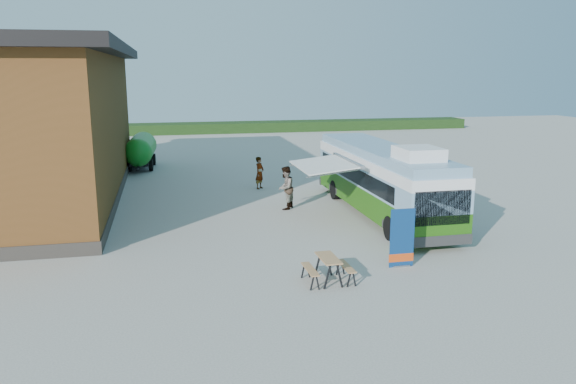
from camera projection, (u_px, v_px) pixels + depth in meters
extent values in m
plane|color=#BCB7AD|center=(283.00, 243.00, 20.86)|extent=(100.00, 100.00, 0.00)
cube|color=brown|center=(32.00, 128.00, 27.45)|extent=(8.00, 20.00, 7.00)
cube|color=black|center=(24.00, 49.00, 26.65)|extent=(9.60, 21.20, 0.50)
cube|color=#332D28|center=(38.00, 193.00, 28.15)|extent=(8.10, 20.10, 0.50)
cube|color=#264419|center=(283.00, 126.00, 58.68)|extent=(40.00, 3.00, 1.00)
cube|color=#3A7513|center=(380.00, 196.00, 24.83)|extent=(2.40, 11.30, 1.03)
cube|color=#79A0BE|center=(381.00, 175.00, 24.63)|extent=(2.40, 11.30, 0.85)
cube|color=black|center=(352.00, 174.00, 24.83)|extent=(0.08, 9.41, 0.66)
cube|color=black|center=(401.00, 172.00, 25.32)|extent=(0.08, 9.41, 0.66)
cube|color=white|center=(382.00, 160.00, 24.49)|extent=(2.40, 11.30, 0.42)
cube|color=#79A0BE|center=(382.00, 151.00, 24.40)|extent=(2.26, 11.11, 0.38)
cube|color=white|center=(419.00, 153.00, 20.91)|extent=(1.51, 1.70, 0.47)
cube|color=black|center=(442.00, 208.00, 19.30)|extent=(2.12, 0.07, 1.22)
cube|color=#2D2D2D|center=(440.00, 240.00, 19.60)|extent=(2.40, 0.21, 0.38)
cube|color=#2D2D2D|center=(341.00, 180.00, 30.21)|extent=(2.40, 0.21, 0.38)
cylinder|color=black|center=(391.00, 228.00, 21.09)|extent=(0.29, 0.94, 0.94)
cylinder|color=black|center=(443.00, 225.00, 21.55)|extent=(0.29, 0.94, 0.94)
cylinder|color=black|center=(335.00, 190.00, 27.82)|extent=(0.29, 0.94, 0.94)
cylinder|color=black|center=(375.00, 188.00, 28.27)|extent=(0.29, 0.94, 0.94)
cube|color=white|center=(323.00, 161.00, 23.77)|extent=(2.20, 3.52, 0.28)
cube|color=#A5A8AD|center=(348.00, 156.00, 23.97)|extent=(0.17, 3.81, 0.15)
cylinder|color=#A5A8AD|center=(333.00, 169.00, 22.41)|extent=(2.28, 0.06, 0.29)
cylinder|color=#A5A8AD|center=(314.00, 158.00, 25.18)|extent=(2.28, 0.06, 0.29)
cube|color=navy|center=(402.00, 238.00, 18.13)|extent=(0.83, 0.03, 1.95)
cube|color=#D54614|center=(401.00, 258.00, 18.28)|extent=(0.85, 0.04, 0.27)
cube|color=#A5A8AD|center=(401.00, 266.00, 18.34)|extent=(0.59, 0.18, 0.06)
cylinder|color=#A5A8AD|center=(402.00, 238.00, 18.15)|extent=(0.02, 0.02, 1.95)
cube|color=tan|center=(328.00, 258.00, 16.85)|extent=(0.54, 1.24, 0.04)
cube|color=tan|center=(310.00, 269.00, 16.79)|extent=(0.28, 1.24, 0.04)
cube|color=tan|center=(346.00, 266.00, 17.05)|extent=(0.28, 1.24, 0.04)
cube|color=black|center=(327.00, 277.00, 16.40)|extent=(0.05, 0.05, 0.76)
cube|color=black|center=(340.00, 276.00, 16.49)|extent=(0.05, 0.05, 0.76)
cube|color=black|center=(317.00, 265.00, 17.38)|extent=(0.05, 0.05, 0.76)
cube|color=black|center=(329.00, 264.00, 17.46)|extent=(0.05, 0.05, 0.76)
imported|color=#999999|center=(260.00, 173.00, 30.18)|extent=(0.72, 0.75, 1.73)
imported|color=#999999|center=(286.00, 188.00, 25.73)|extent=(1.15, 1.22, 1.99)
cylinder|color=#167A1E|center=(141.00, 148.00, 36.38)|extent=(1.95, 3.94, 1.73)
sphere|color=#167A1E|center=(138.00, 153.00, 34.52)|extent=(1.73, 1.73, 1.73)
sphere|color=#167A1E|center=(144.00, 145.00, 38.23)|extent=(1.73, 1.73, 1.73)
cube|color=black|center=(142.00, 160.00, 36.54)|extent=(1.38, 4.10, 0.19)
cube|color=black|center=(138.00, 167.00, 34.14)|extent=(0.18, 1.16, 0.10)
cylinder|color=black|center=(129.00, 166.00, 35.35)|extent=(0.28, 0.78, 0.77)
cylinder|color=black|center=(151.00, 165.00, 35.56)|extent=(0.28, 0.78, 0.77)
cylinder|color=black|center=(133.00, 160.00, 37.58)|extent=(0.28, 0.78, 0.77)
cylinder|color=black|center=(154.00, 159.00, 37.79)|extent=(0.28, 0.78, 0.77)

